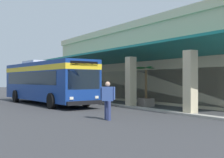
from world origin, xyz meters
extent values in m
plane|color=#38383A|center=(0.00, 8.00, 0.00)|extent=(120.00, 120.00, 0.00)
cube|color=#9E998E|center=(-2.60, 2.67, 0.06)|extent=(31.01, 0.50, 0.12)
cube|color=#C6B793|center=(-2.60, 12.37, 3.06)|extent=(25.84, 12.95, 6.13)
cube|color=beige|center=(-2.60, 12.37, 6.43)|extent=(26.14, 13.25, 0.60)
cube|color=#C6B793|center=(-12.94, 2.97, 1.69)|extent=(0.55, 0.55, 3.37)
cube|color=#C6B793|center=(-7.77, 2.97, 1.69)|extent=(0.55, 0.55, 3.37)
cube|color=#C6B793|center=(-2.60, 2.97, 1.69)|extent=(0.55, 0.55, 3.37)
cube|color=#C6B793|center=(2.57, 2.97, 1.69)|extent=(0.55, 0.55, 3.37)
cube|color=#C6B793|center=(7.74, 2.97, 1.69)|extent=(0.55, 0.55, 3.37)
cube|color=#146B66|center=(-2.60, 4.29, 3.72)|extent=(25.84, 3.16, 0.82)
cube|color=#19232D|center=(-2.60, 5.93, 1.40)|extent=(21.71, 0.08, 2.40)
cube|color=navy|center=(-2.89, -0.93, 1.73)|extent=(11.15, 3.28, 2.75)
cube|color=yellow|center=(-2.89, -0.93, 2.65)|extent=(11.17, 3.31, 0.36)
cube|color=#19232D|center=(-3.19, -0.95, 1.95)|extent=(9.39, 3.20, 0.90)
cube|color=#19232D|center=(2.57, -0.56, 1.85)|extent=(0.21, 2.24, 1.20)
cube|color=black|center=(2.58, -0.56, 2.82)|extent=(0.19, 1.94, 0.28)
cube|color=black|center=(2.70, -0.56, 0.45)|extent=(0.36, 2.46, 0.24)
cube|color=silver|center=(2.56, 0.33, 0.75)|extent=(0.08, 0.24, 0.16)
cube|color=silver|center=(2.68, -1.45, 0.75)|extent=(0.08, 0.24, 0.16)
cube|color=silver|center=(-4.39, -1.03, 3.22)|extent=(2.51, 1.94, 0.24)
cylinder|color=black|center=(0.65, 0.58, 0.50)|extent=(1.00, 0.30, 1.00)
cylinder|color=black|center=(0.82, -1.96, 0.50)|extent=(1.00, 0.30, 1.00)
cylinder|color=black|center=(-6.05, 0.13, 0.50)|extent=(1.00, 0.30, 1.00)
cylinder|color=black|center=(-5.88, -2.41, 0.50)|extent=(1.00, 0.30, 1.00)
cylinder|color=navy|center=(7.21, -1.73, 0.43)|extent=(0.16, 0.16, 0.86)
cylinder|color=navy|center=(6.85, -1.66, 0.43)|extent=(0.16, 0.16, 0.86)
cube|color=#334C8C|center=(7.03, -1.69, 1.19)|extent=(0.49, 0.53, 0.65)
sphere|color=tan|center=(7.03, -1.69, 1.63)|extent=(0.23, 0.23, 0.23)
cylinder|color=#334C8C|center=(7.26, -1.49, 1.22)|extent=(0.09, 0.09, 0.58)
cylinder|color=#334C8C|center=(6.80, -1.89, 1.22)|extent=(0.09, 0.09, 0.58)
cube|color=gray|center=(2.68, 4.19, 0.28)|extent=(0.84, 0.84, 0.56)
cylinder|color=#332319|center=(2.68, 4.19, 0.57)|extent=(0.71, 0.71, 0.02)
cylinder|color=brown|center=(2.68, 4.19, 1.55)|extent=(0.16, 0.16, 1.97)
ellipsoid|color=#1E6028|center=(3.14, 4.06, 2.69)|extent=(0.98, 0.47, 0.18)
ellipsoid|color=#1E6028|center=(2.53, 4.72, 2.68)|extent=(0.51, 1.11, 0.14)
ellipsoid|color=#1E6028|center=(2.18, 4.16, 2.67)|extent=(1.02, 0.28, 0.18)
ellipsoid|color=#1E6028|center=(2.82, 3.68, 2.66)|extent=(0.48, 1.07, 0.14)
camera|label=1|loc=(18.10, -8.69, 1.81)|focal=46.28mm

